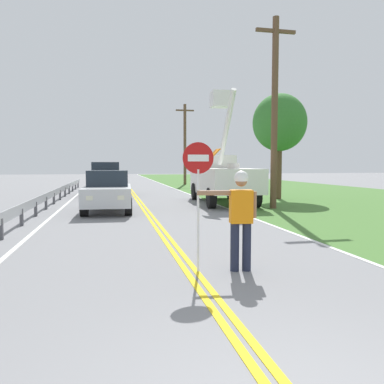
% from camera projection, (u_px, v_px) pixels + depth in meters
% --- Properties ---
extents(grass_verge_right, '(16.00, 110.00, 0.01)m').
position_uv_depth(grass_verge_right, '(317.00, 195.00, 24.53)').
color(grass_verge_right, '#477533').
rests_on(grass_verge_right, ground).
extents(centerline_yellow_left, '(0.11, 110.00, 0.01)m').
position_uv_depth(centerline_yellow_left, '(135.00, 198.00, 22.12)').
color(centerline_yellow_left, yellow).
rests_on(centerline_yellow_left, ground).
extents(centerline_yellow_right, '(0.11, 110.00, 0.01)m').
position_uv_depth(centerline_yellow_right, '(138.00, 198.00, 22.16)').
color(centerline_yellow_right, yellow).
rests_on(centerline_yellow_right, ground).
extents(edge_line_right, '(0.12, 110.00, 0.01)m').
position_uv_depth(edge_line_right, '(197.00, 197.00, 22.88)').
color(edge_line_right, silver).
rests_on(edge_line_right, ground).
extents(edge_line_left, '(0.12, 110.00, 0.01)m').
position_uv_depth(edge_line_left, '(72.00, 199.00, 21.40)').
color(edge_line_left, silver).
rests_on(edge_line_left, ground).
extents(flagger_worker, '(1.08, 0.29, 1.83)m').
position_uv_depth(flagger_worker, '(240.00, 214.00, 6.86)').
color(flagger_worker, '#1E2338').
rests_on(flagger_worker, ground).
extents(stop_sign_paddle, '(0.56, 0.04, 2.33)m').
position_uv_depth(stop_sign_paddle, '(198.00, 177.00, 6.75)').
color(stop_sign_paddle, silver).
rests_on(stop_sign_paddle, ground).
extents(utility_bucket_truck, '(2.95, 6.91, 5.68)m').
position_uv_depth(utility_bucket_truck, '(221.00, 175.00, 19.45)').
color(utility_bucket_truck, white).
rests_on(utility_bucket_truck, ground).
extents(oncoming_sedan_nearest, '(2.04, 4.17, 1.70)m').
position_uv_depth(oncoming_sedan_nearest, '(108.00, 192.00, 15.66)').
color(oncoming_sedan_nearest, silver).
rests_on(oncoming_sedan_nearest, ground).
extents(oncoming_suv_second, '(1.93, 4.62, 2.10)m').
position_uv_depth(oncoming_suv_second, '(106.00, 179.00, 24.05)').
color(oncoming_suv_second, black).
rests_on(oncoming_suv_second, ground).
extents(utility_pole_near, '(1.80, 0.28, 8.28)m').
position_uv_depth(utility_pole_near, '(275.00, 110.00, 16.58)').
color(utility_pole_near, brown).
rests_on(utility_pole_near, ground).
extents(utility_pole_mid, '(1.80, 0.28, 7.86)m').
position_uv_depth(utility_pole_mid, '(185.00, 143.00, 37.33)').
color(utility_pole_mid, brown).
rests_on(utility_pole_mid, ground).
extents(guardrail_left_shoulder, '(0.10, 32.00, 0.71)m').
position_uv_depth(guardrail_left_shoulder, '(50.00, 195.00, 17.56)').
color(guardrail_left_shoulder, '#9EA0A3').
rests_on(guardrail_left_shoulder, ground).
extents(roadside_tree_verge, '(3.00, 3.00, 5.90)m').
position_uv_depth(roadside_tree_verge, '(280.00, 123.00, 21.24)').
color(roadside_tree_verge, brown).
rests_on(roadside_tree_verge, ground).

